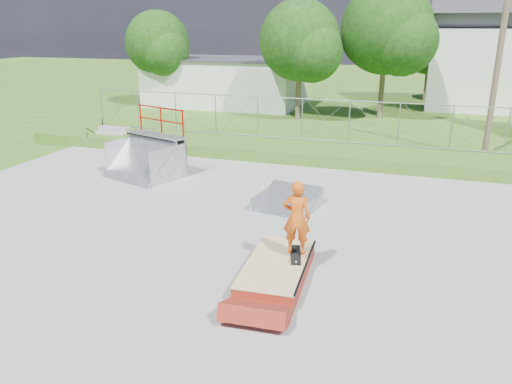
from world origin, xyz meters
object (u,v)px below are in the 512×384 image
quarter_pipe (142,145)px  flat_bank_ramp (287,200)px  skater (297,221)px  grind_box (277,270)px

quarter_pipe → flat_bank_ramp: size_ratio=1.36×
flat_bank_ramp → skater: bearing=-63.6°
skater → grind_box: bearing=43.5°
grind_box → quarter_pipe: 8.89m
skater → flat_bank_ramp: bearing=-77.6°
grind_box → quarter_pipe: size_ratio=1.12×
flat_bank_ramp → skater: (1.24, -3.95, 1.00)m
quarter_pipe → skater: quarter_pipe is taller
grind_box → skater: skater is taller
quarter_pipe → skater: size_ratio=1.46×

